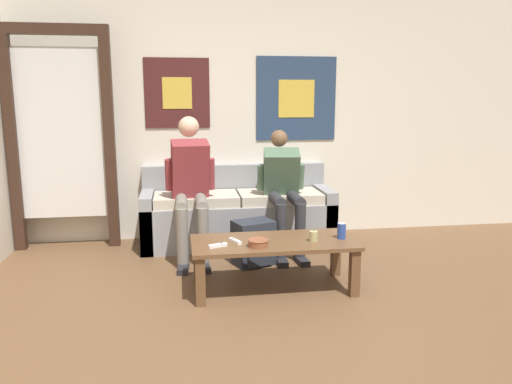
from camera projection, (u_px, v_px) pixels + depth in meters
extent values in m
plane|color=brown|center=(300.00, 354.00, 2.93)|extent=(18.00, 18.00, 0.00)
cube|color=silver|center=(242.00, 117.00, 5.26)|extent=(10.00, 0.05, 2.55)
cube|color=#471E1E|center=(177.00, 93.00, 5.07)|extent=(0.66, 0.01, 0.70)
cube|color=gold|center=(177.00, 93.00, 5.07)|extent=(0.30, 0.01, 0.32)
cube|color=navy|center=(296.00, 99.00, 5.27)|extent=(0.86, 0.01, 0.87)
cube|color=gold|center=(296.00, 99.00, 5.27)|extent=(0.39, 0.01, 0.39)
cube|color=#382319|center=(12.00, 146.00, 4.75)|extent=(0.10, 0.10, 2.05)
cube|color=#382319|center=(110.00, 144.00, 4.88)|extent=(0.10, 0.10, 2.05)
cube|color=#382319|center=(53.00, 29.00, 4.61)|extent=(1.00, 0.10, 0.10)
cube|color=silver|center=(61.00, 134.00, 4.82)|extent=(0.82, 0.02, 1.64)
cube|color=gray|center=(235.00, 201.00, 5.32)|extent=(1.92, 0.13, 0.78)
cube|color=gray|center=(239.00, 224.00, 5.03)|extent=(1.92, 0.53, 0.44)
cube|color=gray|center=(148.00, 222.00, 4.89)|extent=(0.12, 0.53, 0.56)
cube|color=gray|center=(325.00, 215.00, 5.16)|extent=(0.12, 0.53, 0.56)
cube|color=beige|center=(196.00, 199.00, 4.92)|extent=(0.82, 0.49, 0.10)
cube|color=beige|center=(279.00, 197.00, 5.04)|extent=(0.82, 0.49, 0.10)
cube|color=brown|center=(274.00, 242.00, 3.85)|extent=(1.27, 0.57, 0.03)
cube|color=brown|center=(198.00, 261.00, 4.02)|extent=(0.07, 0.07, 0.36)
cube|color=brown|center=(336.00, 254.00, 4.20)|extent=(0.07, 0.07, 0.36)
cube|color=brown|center=(200.00, 281.00, 3.58)|extent=(0.07, 0.07, 0.36)
cube|color=brown|center=(354.00, 273.00, 3.75)|extent=(0.07, 0.07, 0.36)
cylinder|color=gray|center=(181.00, 204.00, 4.49)|extent=(0.11, 0.42, 0.11)
cylinder|color=gray|center=(182.00, 237.00, 4.33)|extent=(0.10, 0.10, 0.51)
cube|color=#232328|center=(183.00, 268.00, 4.31)|extent=(0.11, 0.25, 0.05)
cylinder|color=gray|center=(201.00, 203.00, 4.51)|extent=(0.11, 0.42, 0.11)
cylinder|color=gray|center=(203.00, 237.00, 4.36)|extent=(0.10, 0.10, 0.51)
cube|color=#232328|center=(204.00, 267.00, 4.34)|extent=(0.11, 0.25, 0.05)
cube|color=maroon|center=(190.00, 170.00, 4.71)|extent=(0.37, 0.38, 0.58)
sphere|color=beige|center=(189.00, 127.00, 4.73)|extent=(0.20, 0.20, 0.20)
cylinder|color=maroon|center=(169.00, 175.00, 4.70)|extent=(0.08, 0.12, 0.31)
cylinder|color=maroon|center=(211.00, 174.00, 4.76)|extent=(0.08, 0.12, 0.31)
cylinder|color=#2D2D33|center=(277.00, 200.00, 4.64)|extent=(0.11, 0.37, 0.11)
cylinder|color=#2D2D33|center=(281.00, 232.00, 4.51)|extent=(0.10, 0.10, 0.51)
cube|color=#232328|center=(282.00, 261.00, 4.49)|extent=(0.11, 0.25, 0.05)
cylinder|color=#2D2D33|center=(296.00, 199.00, 4.67)|extent=(0.11, 0.37, 0.11)
cylinder|color=#2D2D33|center=(300.00, 231.00, 4.54)|extent=(0.10, 0.10, 0.51)
cube|color=#232328|center=(302.00, 260.00, 4.52)|extent=(0.11, 0.25, 0.05)
cube|color=#4C6B51|center=(281.00, 173.00, 4.87)|extent=(0.38, 0.40, 0.50)
sphere|color=brown|center=(279.00, 138.00, 4.92)|extent=(0.17, 0.17, 0.17)
cylinder|color=#4C6B51|center=(261.00, 177.00, 4.85)|extent=(0.08, 0.12, 0.26)
cylinder|color=#4C6B51|center=(300.00, 176.00, 4.91)|extent=(0.08, 0.12, 0.26)
cube|color=#282D38|center=(253.00, 242.00, 4.47)|extent=(0.41, 0.35, 0.40)
cube|color=#282D38|center=(259.00, 255.00, 4.39)|extent=(0.26, 0.16, 0.18)
cylinder|color=brown|center=(258.00, 243.00, 3.69)|extent=(0.15, 0.15, 0.05)
torus|color=brown|center=(258.00, 240.00, 3.68)|extent=(0.16, 0.16, 0.02)
cylinder|color=tan|center=(313.00, 236.00, 3.82)|extent=(0.06, 0.06, 0.08)
cylinder|color=black|center=(314.00, 230.00, 3.81)|extent=(0.00, 0.00, 0.01)
cylinder|color=#28479E|center=(341.00, 231.00, 3.89)|extent=(0.07, 0.07, 0.12)
cylinder|color=silver|center=(342.00, 223.00, 3.88)|extent=(0.06, 0.06, 0.00)
cube|color=white|center=(218.00, 246.00, 3.68)|extent=(0.15, 0.08, 0.02)
cylinder|color=#333842|center=(222.00, 243.00, 3.69)|extent=(0.01, 0.01, 0.00)
cube|color=white|center=(235.00, 241.00, 3.79)|extent=(0.09, 0.15, 0.02)
cylinder|color=#333842|center=(233.00, 238.00, 3.82)|extent=(0.01, 0.01, 0.00)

